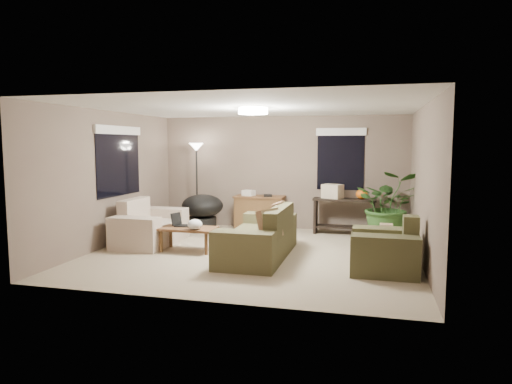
% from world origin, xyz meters
% --- Properties ---
extents(room_shell, '(5.50, 5.50, 5.50)m').
position_xyz_m(room_shell, '(0.00, 0.00, 1.25)').
color(room_shell, tan).
rests_on(room_shell, ground).
extents(main_sofa, '(0.95, 2.20, 0.85)m').
position_xyz_m(main_sofa, '(0.18, -0.20, 0.29)').
color(main_sofa, '#4B482D').
rests_on(main_sofa, ground).
extents(throw_pillows, '(0.40, 1.39, 0.47)m').
position_xyz_m(throw_pillows, '(0.44, -0.20, 0.65)').
color(throw_pillows, '#8C7251').
rests_on(throw_pillows, main_sofa).
extents(loveseat, '(0.90, 1.60, 0.85)m').
position_xyz_m(loveseat, '(-2.12, 0.28, 0.30)').
color(loveseat, beige).
rests_on(loveseat, ground).
extents(armchair, '(0.95, 1.00, 0.85)m').
position_xyz_m(armchair, '(2.19, -0.61, 0.30)').
color(armchair, '#47452A').
rests_on(armchair, ground).
extents(coffee_table, '(1.00, 0.55, 0.42)m').
position_xyz_m(coffee_table, '(-1.17, -0.11, 0.36)').
color(coffee_table, brown).
rests_on(coffee_table, ground).
extents(laptop, '(0.41, 0.26, 0.24)m').
position_xyz_m(laptop, '(-1.34, -0.01, 0.48)').
color(laptop, black).
rests_on(laptop, coffee_table).
extents(plastic_bag, '(0.30, 0.28, 0.18)m').
position_xyz_m(plastic_bag, '(-0.97, -0.26, 0.51)').
color(plastic_bag, white).
rests_on(plastic_bag, coffee_table).
extents(desk, '(1.10, 0.50, 0.75)m').
position_xyz_m(desk, '(-0.43, 2.19, 0.38)').
color(desk, brown).
rests_on(desk, ground).
extents(desk_papers, '(0.71, 0.31, 0.12)m').
position_xyz_m(desk_papers, '(-0.58, 2.18, 0.80)').
color(desk_papers, silver).
rests_on(desk_papers, desk).
extents(console_table, '(1.30, 0.40, 0.75)m').
position_xyz_m(console_table, '(1.42, 2.15, 0.44)').
color(console_table, black).
rests_on(console_table, ground).
extents(pumpkin, '(0.27, 0.27, 0.20)m').
position_xyz_m(pumpkin, '(1.77, 2.15, 0.85)').
color(pumpkin, orange).
rests_on(pumpkin, console_table).
extents(cardboard_box, '(0.48, 0.43, 0.29)m').
position_xyz_m(cardboard_box, '(1.17, 2.15, 0.90)').
color(cardboard_box, beige).
rests_on(cardboard_box, console_table).
extents(papasan_chair, '(1.09, 1.09, 0.80)m').
position_xyz_m(papasan_chair, '(-1.60, 1.75, 0.47)').
color(papasan_chair, black).
rests_on(papasan_chair, ground).
extents(floor_lamp, '(0.32, 0.32, 1.91)m').
position_xyz_m(floor_lamp, '(-1.86, 2.07, 1.60)').
color(floor_lamp, black).
rests_on(floor_lamp, ground).
extents(ceiling_fixture, '(0.50, 0.50, 0.10)m').
position_xyz_m(ceiling_fixture, '(0.00, 0.00, 2.44)').
color(ceiling_fixture, white).
rests_on(ceiling_fixture, room_shell).
extents(houseplant, '(1.23, 1.37, 1.07)m').
position_xyz_m(houseplant, '(2.30, 1.82, 0.53)').
color(houseplant, '#2D5923').
rests_on(houseplant, ground).
extents(cat_scratching_post, '(0.32, 0.32, 0.50)m').
position_xyz_m(cat_scratching_post, '(2.23, 0.65, 0.21)').
color(cat_scratching_post, tan).
rests_on(cat_scratching_post, ground).
extents(window_left, '(0.05, 1.56, 1.33)m').
position_xyz_m(window_left, '(-2.73, 0.30, 1.78)').
color(window_left, black).
rests_on(window_left, room_shell).
extents(window_back, '(1.06, 0.05, 1.33)m').
position_xyz_m(window_back, '(1.30, 2.48, 1.79)').
color(window_back, black).
rests_on(window_back, room_shell).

